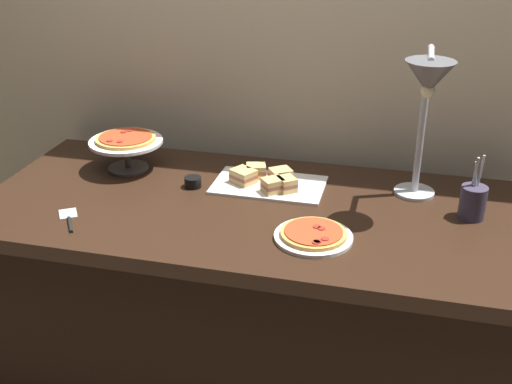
{
  "coord_description": "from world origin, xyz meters",
  "views": [
    {
      "loc": [
        0.46,
        -1.86,
        1.72
      ],
      "look_at": [
        -0.01,
        0.0,
        0.81
      ],
      "focal_mm": 44.63,
      "sensor_mm": 36.0,
      "label": 1
    }
  ],
  "objects": [
    {
      "name": "back_wall",
      "position": [
        0.0,
        0.5,
        1.2
      ],
      "size": [
        4.4,
        0.04,
        2.4
      ],
      "primitive_type": "cube",
      "color": "#C6B593",
      "rests_on": "ground_plane"
    },
    {
      "name": "ground_plane",
      "position": [
        0.0,
        0.0,
        0.0
      ],
      "size": [
        8.0,
        8.0,
        0.0
      ],
      "primitive_type": "plane",
      "color": "brown"
    },
    {
      "name": "buffet_table",
      "position": [
        0.0,
        0.0,
        0.39
      ],
      "size": [
        1.9,
        0.84,
        0.76
      ],
      "color": "black",
      "rests_on": "ground_plane"
    },
    {
      "name": "sauce_cup_near",
      "position": [
        -0.26,
        0.09,
        0.78
      ],
      "size": [
        0.06,
        0.06,
        0.04
      ],
      "color": "black",
      "rests_on": "buffet_table"
    },
    {
      "name": "utensil_holder",
      "position": [
        0.69,
        0.08,
        0.82
      ],
      "size": [
        0.08,
        0.08,
        0.21
      ],
      "color": "#383347",
      "rests_on": "buffet_table"
    },
    {
      "name": "heat_lamp",
      "position": [
        0.51,
        0.08,
        1.17
      ],
      "size": [
        0.15,
        0.33,
        0.52
      ],
      "color": "#B7BABF",
      "rests_on": "buffet_table"
    },
    {
      "name": "serving_spatula",
      "position": [
        -0.57,
        -0.25,
        0.76
      ],
      "size": [
        0.12,
        0.16,
        0.01
      ],
      "color": "#B7BABF",
      "rests_on": "buffet_table"
    },
    {
      "name": "sandwich_platter",
      "position": [
        -0.0,
        0.16,
        0.78
      ],
      "size": [
        0.4,
        0.24,
        0.06
      ],
      "color": "white",
      "rests_on": "buffet_table"
    },
    {
      "name": "pizza_plate_front",
      "position": [
        0.22,
        -0.18,
        0.77
      ],
      "size": [
        0.24,
        0.24,
        0.03
      ],
      "color": "white",
      "rests_on": "buffet_table"
    },
    {
      "name": "pizza_plate_center",
      "position": [
        -0.56,
        0.19,
        0.86
      ],
      "size": [
        0.28,
        0.28,
        0.14
      ],
      "color": "#595B60",
      "rests_on": "buffet_table"
    }
  ]
}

